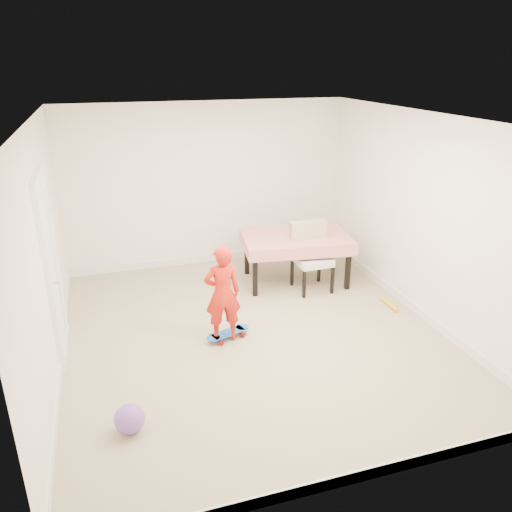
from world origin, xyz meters
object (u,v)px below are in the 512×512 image
object	(u,v)px
dining_table	(296,259)
dining_chair	(313,258)
child	(223,296)
balloon	(129,419)
skateboard	(228,335)

from	to	relation	value
dining_table	dining_chair	world-z (taller)	dining_chair
dining_chair	child	world-z (taller)	child
dining_table	dining_chair	size ratio (longest dim) A/B	1.57
balloon	dining_table	bearing A→B (deg)	44.91
dining_chair	balloon	world-z (taller)	dining_chair
dining_table	dining_chair	xyz separation A→B (m)	(0.12, -0.35, 0.13)
skateboard	balloon	bearing A→B (deg)	-152.71
skateboard	child	xyz separation A→B (m)	(-0.06, -0.02, 0.55)
dining_chair	child	bearing A→B (deg)	-148.85
balloon	dining_chair	bearing A→B (deg)	39.60
skateboard	balloon	distance (m)	1.83
child	balloon	size ratio (longest dim) A/B	4.24
dining_table	balloon	xyz separation A→B (m)	(-2.66, -2.66, -0.23)
skateboard	child	bearing A→B (deg)	-178.03
dining_chair	skateboard	bearing A→B (deg)	-148.45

